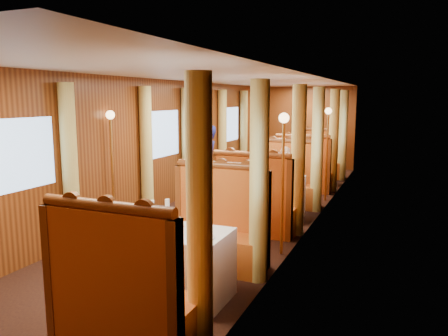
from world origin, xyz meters
The scene contains 47 objects.
floor centered at (0.00, 0.00, 0.00)m, with size 3.00×12.00×0.01m, color black, non-canonical shape.
ceiling centered at (0.00, 0.00, 2.50)m, with size 3.00×12.00×0.01m, color silver, non-canonical shape.
wall_far centered at (0.00, 6.00, 1.25)m, with size 3.00×2.50×0.01m, color brown, non-canonical shape.
wall_left centered at (-1.50, 0.00, 1.25)m, with size 12.00×2.50×0.01m, color brown, non-canonical shape.
wall_right centered at (1.50, 0.00, 1.25)m, with size 12.00×2.50×0.01m, color brown, non-canonical shape.
doorway_far centered at (0.00, 5.97, 1.00)m, with size 0.80×0.04×2.00m, color brown.
table_near centered at (0.75, -3.50, 0.38)m, with size 1.05×0.72×0.75m, color white.
banquette_near_fwd centered at (0.75, -4.51, 0.42)m, with size 1.30×0.55×1.34m.
banquette_near_aft centered at (0.75, -2.49, 0.42)m, with size 1.30×0.55×1.34m.
table_mid centered at (0.75, 0.00, 0.38)m, with size 1.05×0.72×0.75m, color white.
banquette_mid_fwd centered at (0.75, -1.01, 0.42)m, with size 1.30×0.55×1.34m.
banquette_mid_aft centered at (0.75, 1.01, 0.42)m, with size 1.30×0.55×1.34m.
table_far centered at (0.75, 3.50, 0.38)m, with size 1.05×0.72×0.75m, color white.
banquette_far_fwd centered at (0.75, 2.49, 0.42)m, with size 1.30×0.55×1.34m.
banquette_far_aft centered at (0.75, 4.51, 0.42)m, with size 1.30×0.55×1.34m.
tea_tray centered at (0.61, -3.52, 0.76)m, with size 0.34×0.26×0.01m, color silver.
teapot_left centered at (0.56, -3.57, 0.82)m, with size 0.16×0.12×0.13m, color silver, non-canonical shape.
teapot_right centered at (0.74, -3.58, 0.81)m, with size 0.14×0.11×0.11m, color silver, non-canonical shape.
teapot_back centered at (0.65, -3.45, 0.82)m, with size 0.17×0.13×0.14m, color silver, non-canonical shape.
fruit_plate centered at (1.09, -3.60, 0.77)m, with size 0.24×0.24×0.05m.
cup_inboard centered at (0.34, -3.36, 0.86)m, with size 0.08×0.08×0.26m.
cup_outboard centered at (0.47, -3.24, 0.86)m, with size 0.08×0.08×0.26m.
rose_vase_mid centered at (0.74, -0.04, 0.93)m, with size 0.06×0.06×0.36m.
rose_vase_far centered at (0.72, 3.47, 0.93)m, with size 0.06×0.06×0.36m.
window_left_near centered at (-1.49, -3.50, 1.45)m, with size 1.20×0.90×0.01m, color #88ADDC, non-canonical shape.
curtain_left_near_b centered at (-1.38, -2.72, 1.18)m, with size 0.22×0.22×2.35m, color #D7CA6E.
window_right_near centered at (1.49, -3.50, 1.45)m, with size 1.20×0.90×0.01m, color #88ADDC, non-canonical shape.
curtain_right_near_a centered at (1.38, -4.28, 1.18)m, with size 0.22×0.22×2.35m, color #D7CA6E.
curtain_right_near_b centered at (1.38, -2.72, 1.18)m, with size 0.22×0.22×2.35m, color #D7CA6E.
window_left_mid centered at (-1.49, 0.00, 1.45)m, with size 1.20×0.90×0.01m, color #88ADDC, non-canonical shape.
curtain_left_mid_a centered at (-1.38, -0.78, 1.18)m, with size 0.22×0.22×2.35m, color #D7CA6E.
curtain_left_mid_b centered at (-1.38, 0.78, 1.18)m, with size 0.22×0.22×2.35m, color #D7CA6E.
window_right_mid centered at (1.49, 0.00, 1.45)m, with size 1.20×0.90×0.01m, color #88ADDC, non-canonical shape.
curtain_right_mid_a centered at (1.38, -0.78, 1.18)m, with size 0.22×0.22×2.35m, color #D7CA6E.
curtain_right_mid_b centered at (1.38, 0.78, 1.18)m, with size 0.22×0.22×2.35m, color #D7CA6E.
window_left_far centered at (-1.49, 3.50, 1.45)m, with size 1.20×0.90×0.01m, color #88ADDC, non-canonical shape.
curtain_left_far_a centered at (-1.38, 2.72, 1.18)m, with size 0.22×0.22×2.35m, color #D7CA6E.
curtain_left_far_b centered at (-1.38, 4.28, 1.18)m, with size 0.22×0.22×2.35m, color #D7CA6E.
window_right_far centered at (1.49, 3.50, 1.45)m, with size 1.20×0.90×0.01m, color #88ADDC, non-canonical shape.
curtain_right_far_a centered at (1.38, 2.72, 1.18)m, with size 0.22×0.22×2.35m, color #D7CA6E.
curtain_right_far_b centered at (1.38, 4.28, 1.18)m, with size 0.22×0.22×2.35m, color #D7CA6E.
sconce_left_fore centered at (-1.40, -1.75, 1.38)m, with size 0.14×0.14×1.95m.
sconce_right_fore centered at (1.40, -1.75, 1.38)m, with size 0.14×0.14×1.95m.
sconce_left_aft centered at (-1.40, 1.75, 1.38)m, with size 0.14×0.14×1.95m.
sconce_right_aft centered at (1.40, 1.75, 1.38)m, with size 0.14×0.14×1.95m.
steward centered at (-0.77, 0.48, 0.81)m, with size 0.59×0.39×1.62m, color navy.
passenger centered at (0.75, 0.82, 0.74)m, with size 0.40×0.44×0.76m.
Camera 1 is at (2.91, -7.41, 2.14)m, focal length 35.00 mm.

